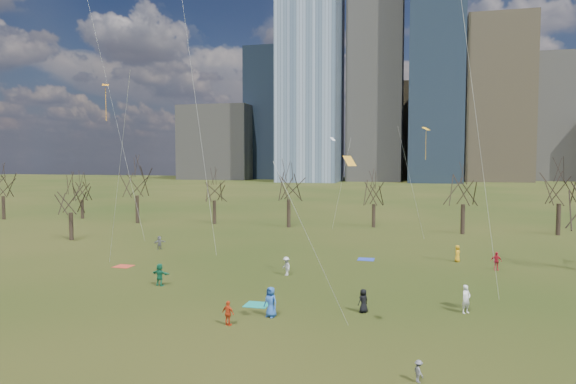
% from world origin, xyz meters
% --- Properties ---
extents(ground, '(500.00, 500.00, 0.00)m').
position_xyz_m(ground, '(0.00, 0.00, 0.00)').
color(ground, black).
rests_on(ground, ground).
extents(downtown_skyline, '(212.50, 78.00, 118.00)m').
position_xyz_m(downtown_skyline, '(-2.43, 210.64, 39.01)').
color(downtown_skyline, slate).
rests_on(downtown_skyline, ground).
extents(bare_tree_row, '(113.04, 29.80, 9.50)m').
position_xyz_m(bare_tree_row, '(-0.09, 37.22, 6.12)').
color(bare_tree_row, black).
rests_on(bare_tree_row, ground).
extents(blanket_teal, '(1.60, 1.50, 0.03)m').
position_xyz_m(blanket_teal, '(0.66, 0.75, 0.01)').
color(blanket_teal, '#178D7F').
rests_on(blanket_teal, ground).
extents(blanket_navy, '(1.60, 1.50, 0.03)m').
position_xyz_m(blanket_navy, '(6.31, 18.53, 0.01)').
color(blanket_navy, '#273EB6').
rests_on(blanket_navy, ground).
extents(blanket_crimson, '(1.60, 1.50, 0.03)m').
position_xyz_m(blanket_crimson, '(-15.11, 9.67, 0.01)').
color(blanket_crimson, '#C53C27').
rests_on(blanket_crimson, ground).
extents(person_0, '(1.10, 0.92, 1.92)m').
position_xyz_m(person_0, '(2.32, -1.58, 0.96)').
color(person_0, '#2756AB').
rests_on(person_0, ground).
extents(person_1, '(0.79, 0.78, 1.83)m').
position_xyz_m(person_1, '(14.30, 2.31, 0.92)').
color(person_1, silver).
rests_on(person_1, ground).
extents(person_3, '(0.65, 0.75, 1.01)m').
position_xyz_m(person_3, '(11.33, -9.02, 0.50)').
color(person_3, slate).
rests_on(person_3, ground).
extents(person_4, '(0.95, 0.65, 1.50)m').
position_xyz_m(person_4, '(0.34, -3.82, 0.75)').
color(person_4, red).
rests_on(person_4, ground).
extents(person_5, '(1.71, 0.85, 1.76)m').
position_xyz_m(person_5, '(-8.34, 3.96, 0.88)').
color(person_5, '#176947').
rests_on(person_5, ground).
extents(person_6, '(0.88, 0.89, 1.55)m').
position_xyz_m(person_6, '(7.87, 0.79, 0.77)').
color(person_6, black).
rests_on(person_6, ground).
extents(person_9, '(1.16, 1.16, 1.61)m').
position_xyz_m(person_9, '(0.40, 9.83, 0.81)').
color(person_9, silver).
rests_on(person_9, ground).
extents(person_10, '(1.02, 0.55, 1.65)m').
position_xyz_m(person_10, '(18.06, 16.46, 0.82)').
color(person_10, red).
rests_on(person_10, ground).
extents(person_11, '(1.16, 1.39, 1.50)m').
position_xyz_m(person_11, '(-16.26, 18.63, 0.75)').
color(person_11, slate).
rests_on(person_11, ground).
extents(person_12, '(0.74, 0.91, 1.61)m').
position_xyz_m(person_12, '(14.98, 19.54, 0.81)').
color(person_12, gold).
rests_on(person_12, ground).
extents(kites_airborne, '(70.90, 42.70, 31.94)m').
position_xyz_m(kites_airborne, '(5.24, 9.48, 13.87)').
color(kites_airborne, orange).
rests_on(kites_airborne, ground).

